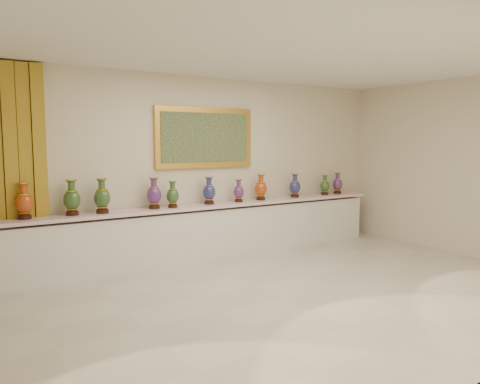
{
  "coord_description": "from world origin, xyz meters",
  "views": [
    {
      "loc": [
        -3.49,
        -4.45,
        1.92
      ],
      "look_at": [
        0.49,
        1.7,
        1.14
      ],
      "focal_mm": 35.0,
      "sensor_mm": 36.0,
      "label": 1
    }
  ],
  "objects": [
    {
      "name": "vase_3",
      "position": [
        -1.53,
        2.24,
        1.13
      ],
      "size": [
        0.24,
        0.24,
        0.51
      ],
      "rotation": [
        0.0,
        0.0,
        0.04
      ],
      "color": "black",
      "rests_on": "counter"
    },
    {
      "name": "vase_2",
      "position": [
        -1.94,
        2.28,
        1.13
      ],
      "size": [
        0.3,
        0.3,
        0.5
      ],
      "rotation": [
        0.0,
        0.0,
        0.35
      ],
      "color": "black",
      "rests_on": "counter"
    },
    {
      "name": "vase_8",
      "position": [
        1.3,
        2.26,
        1.11
      ],
      "size": [
        0.22,
        0.22,
        0.46
      ],
      "rotation": [
        0.0,
        0.0,
        0.02
      ],
      "color": "black",
      "rests_on": "counter"
    },
    {
      "name": "vase_1",
      "position": [
        -2.55,
        2.29,
        1.12
      ],
      "size": [
        0.27,
        0.27,
        0.49
      ],
      "rotation": [
        0.0,
        0.0,
        -0.24
      ],
      "color": "black",
      "rests_on": "counter"
    },
    {
      "name": "ground",
      "position": [
        0.0,
        0.0,
        0.0
      ],
      "size": [
        8.0,
        8.0,
        0.0
      ],
      "primitive_type": "plane",
      "color": "beige",
      "rests_on": "ground"
    },
    {
      "name": "vase_7",
      "position": [
        0.82,
        2.24,
        1.08
      ],
      "size": [
        0.22,
        0.22,
        0.39
      ],
      "rotation": [
        0.0,
        0.0,
        0.24
      ],
      "color": "black",
      "rests_on": "counter"
    },
    {
      "name": "vase_9",
      "position": [
        2.07,
        2.25,
        1.1
      ],
      "size": [
        0.25,
        0.25,
        0.44
      ],
      "rotation": [
        0.0,
        0.0,
        0.23
      ],
      "color": "black",
      "rests_on": "counter"
    },
    {
      "name": "counter",
      "position": [
        0.0,
        2.27,
        0.44
      ],
      "size": [
        7.28,
        0.48,
        0.9
      ],
      "color": "white",
      "rests_on": "ground"
    },
    {
      "name": "vase_4",
      "position": [
        -0.72,
        2.26,
        1.12
      ],
      "size": [
        0.24,
        0.24,
        0.49
      ],
      "rotation": [
        0.0,
        0.0,
        -0.08
      ],
      "color": "black",
      "rests_on": "counter"
    },
    {
      "name": "vase_11",
      "position": [
        3.17,
        2.27,
        1.09
      ],
      "size": [
        0.23,
        0.23,
        0.43
      ],
      "rotation": [
        0.0,
        0.0,
        0.21
      ],
      "color": "black",
      "rests_on": "counter"
    },
    {
      "name": "vase_6",
      "position": [
        0.25,
        2.27,
        1.1
      ],
      "size": [
        0.24,
        0.24,
        0.46
      ],
      "rotation": [
        0.0,
        0.0,
        0.15
      ],
      "color": "black",
      "rests_on": "counter"
    },
    {
      "name": "vase_5",
      "position": [
        -0.42,
        2.23,
        1.09
      ],
      "size": [
        0.22,
        0.22,
        0.42
      ],
      "rotation": [
        0.0,
        0.0,
        0.15
      ],
      "color": "black",
      "rests_on": "counter"
    },
    {
      "name": "vase_10",
      "position": [
        2.82,
        2.26,
        1.08
      ],
      "size": [
        0.23,
        0.23,
        0.39
      ],
      "rotation": [
        0.0,
        0.0,
        -0.37
      ],
      "color": "black",
      "rests_on": "counter"
    },
    {
      "name": "room",
      "position": [
        -2.5,
        2.44,
        1.58
      ],
      "size": [
        8.0,
        8.0,
        8.0
      ],
      "color": "beige",
      "rests_on": "ground"
    }
  ]
}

